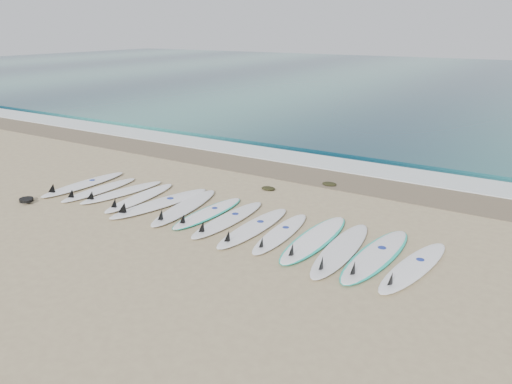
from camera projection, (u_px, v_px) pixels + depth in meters
The scene contains 22 objects.
ground at pixel (217, 218), 10.93m from camera, with size 120.00×120.00×0.00m, color tan.
ocean at pixel (478, 82), 36.97m from camera, with size 120.00×55.00×0.03m, color #1E565B.
wet_sand_band at pixel (302, 173), 14.21m from camera, with size 120.00×1.80×0.01m, color brown.
foam_band at pixel (323, 162), 15.33m from camera, with size 120.00×1.40×0.04m, color silver.
wave_crest at pixel (343, 151), 16.52m from camera, with size 120.00×1.00×0.10m, color #1E565B.
surfboard_0 at pixel (82, 184), 13.07m from camera, with size 0.57×2.63×0.34m.
surfboard_1 at pixel (98, 190), 12.65m from camera, with size 0.52×2.35×0.30m.
surfboard_2 at pixel (120, 192), 12.46m from camera, with size 0.86×2.43×0.31m.
surfboard_3 at pixel (139, 198), 12.06m from camera, with size 0.72×2.48×0.31m.
surfboard_4 at pixel (158, 203), 11.67m from camera, with size 1.05×2.86×0.36m.
surfboard_5 at pixel (184, 208), 11.41m from camera, with size 0.96×2.72×0.34m.
surfboard_6 at pixel (207, 213), 11.13m from camera, with size 0.59×2.36×0.30m.
surfboard_7 at pixel (227, 220), 10.71m from camera, with size 0.54×2.54×0.32m.
surfboard_8 at pixel (252, 228), 10.28m from camera, with size 0.54×2.57×0.33m.
surfboard_9 at pixel (280, 234), 10.01m from camera, with size 0.67×2.37×0.30m.
surfboard_10 at pixel (314, 239), 9.75m from camera, with size 0.69×2.70×0.34m.
surfboard_11 at pixel (340, 250), 9.25m from camera, with size 0.74×2.77×0.35m.
surfboard_12 at pixel (375, 256), 9.05m from camera, with size 0.80×2.77×0.35m.
surfboard_13 at pixel (413, 267), 8.61m from camera, with size 0.87×2.56×0.32m.
seaweed_near at pixel (268, 188), 12.83m from camera, with size 0.37×0.29×0.07m, color black.
seaweed_far at pixel (329, 184), 13.17m from camera, with size 0.39×0.30×0.08m, color black.
leash_coil at pixel (27, 200), 11.93m from camera, with size 0.46×0.36×0.11m.
Camera 1 is at (6.17, -8.14, 4.03)m, focal length 35.00 mm.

